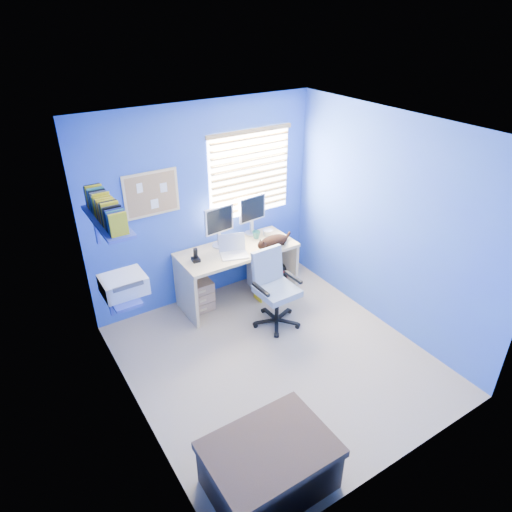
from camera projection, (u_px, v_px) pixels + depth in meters
floor at (276, 359)px, 5.01m from camera, size 3.00×3.20×0.00m
ceiling at (283, 130)px, 3.79m from camera, size 3.00×3.20×0.00m
wall_back at (204, 206)px, 5.58m from camera, size 3.00×0.01×2.50m
wall_front at (408, 355)px, 3.22m from camera, size 3.00×0.01×2.50m
wall_left at (128, 310)px, 3.70m from camera, size 0.01×3.20×2.50m
wall_right at (389, 225)px, 5.10m from camera, size 0.01×3.20×2.50m
desk at (237, 274)px, 5.87m from camera, size 1.50×0.65×0.74m
laptop at (234, 247)px, 5.49m from camera, size 0.39×0.35×0.22m
monitor_left at (219, 227)px, 5.62m from camera, size 0.41×0.16×0.54m
monitor_right at (252, 215)px, 5.93m from camera, size 0.41×0.16×0.54m
phone at (195, 255)px, 5.38m from camera, size 0.10×0.12×0.17m
mug at (256, 235)px, 5.92m from camera, size 0.10×0.09×0.10m
cd_spindle at (268, 232)px, 6.02m from camera, size 0.13×0.13×0.07m
cat at (274, 241)px, 5.73m from camera, size 0.42×0.26×0.14m
tower_pc at (260, 275)px, 6.12m from camera, size 0.25×0.46×0.45m
drawer_boxes at (198, 295)px, 5.74m from camera, size 0.35×0.28×0.41m
yellow_book at (259, 292)px, 5.96m from camera, size 0.03×0.17×0.24m
backpack at (283, 273)px, 6.29m from camera, size 0.33×0.29×0.32m
bed_corner at (269, 466)px, 3.60m from camera, size 0.95×0.68×0.46m
office_chair at (275, 298)px, 5.44m from camera, size 0.55×0.55×0.93m
window_blinds at (250, 174)px, 5.72m from camera, size 1.15×0.05×1.10m
corkboard at (152, 194)px, 5.12m from camera, size 0.64×0.02×0.52m
wall_shelves at (114, 248)px, 4.23m from camera, size 0.42×0.90×1.05m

